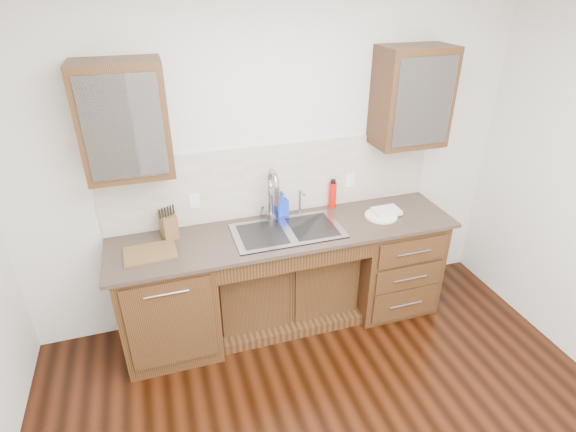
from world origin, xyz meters
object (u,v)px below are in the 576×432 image
object	(u,v)px
cutting_board	(150,253)
soap_bottle	(281,203)
knife_block	(168,225)
water_bottle	(333,195)
plate	(381,216)

from	to	relation	value
cutting_board	soap_bottle	bearing A→B (deg)	14.92
soap_bottle	knife_block	size ratio (longest dim) A/B	1.10
water_bottle	cutting_board	bearing A→B (deg)	-169.29
plate	water_bottle	bearing A→B (deg)	138.91
soap_bottle	cutting_board	xyz separation A→B (m)	(-1.05, -0.28, -0.10)
soap_bottle	knife_block	bearing A→B (deg)	176.77
soap_bottle	knife_block	distance (m)	0.91
plate	knife_block	distance (m)	1.68
soap_bottle	water_bottle	size ratio (longest dim) A/B	0.93
water_bottle	cutting_board	distance (m)	1.53
water_bottle	plate	world-z (taller)	water_bottle
soap_bottle	cutting_board	distance (m)	1.10
soap_bottle	plate	world-z (taller)	soap_bottle
knife_block	cutting_board	xyz separation A→B (m)	(-0.15, -0.21, -0.09)
water_bottle	soap_bottle	bearing A→B (deg)	-179.56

